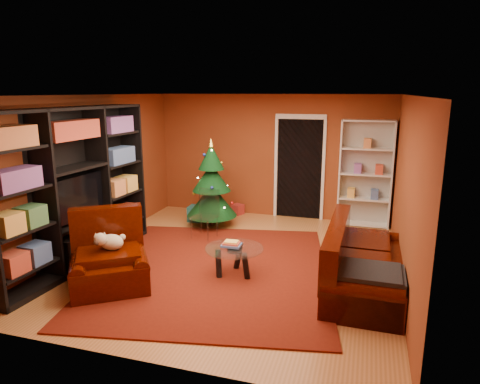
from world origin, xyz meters
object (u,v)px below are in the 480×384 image
(christmas_tree, at_px, (212,184))
(media_unit, at_px, (73,189))
(armchair, at_px, (109,258))
(gift_box_teal, at_px, (197,213))
(white_bookshelf, at_px, (365,174))
(dog, at_px, (112,242))
(gift_box_red, at_px, (238,209))
(sofa, at_px, (365,257))
(acrylic_chair, at_px, (204,217))
(rug, at_px, (214,270))
(coffee_table, at_px, (234,261))
(gift_box_green, at_px, (215,216))

(christmas_tree, bearing_deg, media_unit, -117.99)
(media_unit, bearing_deg, armchair, -28.19)
(gift_box_teal, xyz_separation_m, white_bookshelf, (3.34, 0.70, 0.90))
(gift_box_teal, height_order, dog, dog)
(media_unit, bearing_deg, gift_box_red, 68.31)
(gift_box_teal, distance_m, white_bookshelf, 3.52)
(gift_box_teal, xyz_separation_m, sofa, (3.42, -2.29, 0.30))
(media_unit, xyz_separation_m, sofa, (4.29, 0.40, -0.75))
(acrylic_chair, bearing_deg, gift_box_red, 95.53)
(gift_box_teal, relative_size, armchair, 0.29)
(media_unit, xyz_separation_m, gift_box_red, (1.56, 3.40, -1.11))
(gift_box_teal, height_order, gift_box_red, gift_box_teal)
(armchair, height_order, dog, armchair)
(rug, height_order, sofa, sofa)
(christmas_tree, height_order, coffee_table, christmas_tree)
(christmas_tree, height_order, acrylic_chair, christmas_tree)
(gift_box_red, height_order, acrylic_chair, acrylic_chair)
(media_unit, xyz_separation_m, gift_box_green, (1.27, 2.71, -1.09))
(rug, distance_m, media_unit, 2.46)
(media_unit, xyz_separation_m, acrylic_chair, (1.45, 1.69, -0.80))
(gift_box_green, xyz_separation_m, gift_box_red, (0.29, 0.69, -0.02))
(coffee_table, distance_m, acrylic_chair, 1.74)
(acrylic_chair, bearing_deg, gift_box_green, 109.02)
(media_unit, distance_m, gift_box_teal, 3.01)
(dog, relative_size, coffee_table, 0.47)
(media_unit, bearing_deg, gift_box_green, 67.80)
(sofa, bearing_deg, christmas_tree, 56.29)
(rug, height_order, gift_box_teal, gift_box_teal)
(coffee_table, bearing_deg, christmas_tree, 118.06)
(rug, bearing_deg, christmas_tree, 111.19)
(rug, height_order, gift_box_green, gift_box_green)
(gift_box_teal, relative_size, gift_box_green, 1.22)
(gift_box_teal, distance_m, sofa, 4.12)
(christmas_tree, bearing_deg, coffee_table, -61.94)
(media_unit, xyz_separation_m, coffee_table, (2.46, 0.29, -0.99))
(gift_box_green, height_order, coffee_table, coffee_table)
(media_unit, height_order, dog, media_unit)
(media_unit, relative_size, sofa, 1.48)
(gift_box_teal, height_order, armchair, armchair)
(dog, bearing_deg, acrylic_chair, 42.40)
(rug, bearing_deg, sofa, 0.30)
(christmas_tree, xyz_separation_m, gift_box_teal, (-0.43, 0.22, -0.71))
(sofa, xyz_separation_m, acrylic_chair, (-2.85, 1.29, -0.05))
(media_unit, xyz_separation_m, dog, (0.95, -0.49, -0.58))
(coffee_table, bearing_deg, gift_box_teal, 123.55)
(christmas_tree, relative_size, sofa, 0.83)
(armchair, height_order, sofa, sofa)
(gift_box_green, distance_m, white_bookshelf, 3.16)
(gift_box_teal, bearing_deg, media_unit, -108.16)
(coffee_table, height_order, acrylic_chair, acrylic_chair)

